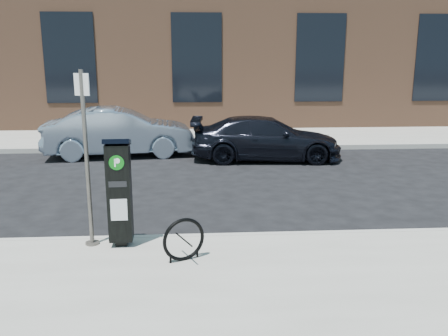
{
  "coord_description": "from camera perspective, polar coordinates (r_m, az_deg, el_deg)",
  "views": [
    {
      "loc": [
        -0.15,
        -7.47,
        3.05
      ],
      "look_at": [
        0.36,
        0.5,
        1.17
      ],
      "focal_mm": 38.0,
      "sensor_mm": 36.0,
      "label": 1
    }
  ],
  "objects": [
    {
      "name": "parking_kiosk",
      "position": [
        7.49,
        -12.47,
        -2.71
      ],
      "size": [
        0.41,
        0.36,
        1.72
      ],
      "rotation": [
        0.0,
        0.0,
        0.03
      ],
      "color": "black",
      "rests_on": "sidewalk_near"
    },
    {
      "name": "bike_rack",
      "position": [
        6.96,
        -4.86,
        -8.59
      ],
      "size": [
        0.61,
        0.32,
        0.65
      ],
      "rotation": [
        0.0,
        0.0,
        0.43
      ],
      "color": "black",
      "rests_on": "sidewalk_near"
    },
    {
      "name": "car_silver",
      "position": [
        15.23,
        -12.45,
        4.25
      ],
      "size": [
        4.75,
        2.13,
        1.51
      ],
      "primitive_type": "imported",
      "rotation": [
        0.0,
        0.0,
        1.69
      ],
      "color": "#8899AD",
      "rests_on": "ground"
    },
    {
      "name": "curb_near",
      "position": [
        8.02,
        -2.34,
        -8.54
      ],
      "size": [
        60.0,
        0.12,
        0.16
      ],
      "primitive_type": "cube",
      "color": "#9E9B93",
      "rests_on": "ground"
    },
    {
      "name": "sidewalk_far",
      "position": [
        21.68,
        -3.23,
        5.31
      ],
      "size": [
        60.0,
        12.0,
        0.15
      ],
      "primitive_type": "cube",
      "color": "gray",
      "rests_on": "ground"
    },
    {
      "name": "ground",
      "position": [
        8.07,
        -2.33,
        -8.99
      ],
      "size": [
        120.0,
        120.0,
        0.0
      ],
      "primitive_type": "plane",
      "color": "black",
      "rests_on": "ground"
    },
    {
      "name": "sign_pole",
      "position": [
        7.52,
        -16.17,
        0.82
      ],
      "size": [
        0.23,
        0.22,
        2.72
      ],
      "rotation": [
        0.0,
        0.0,
        -0.33
      ],
      "color": "#605954",
      "rests_on": "sidewalk_near"
    },
    {
      "name": "building",
      "position": [
        24.49,
        -3.42,
        15.76
      ],
      "size": [
        28.0,
        10.05,
        8.25
      ],
      "color": "brown",
      "rests_on": "ground"
    },
    {
      "name": "car_dark",
      "position": [
        14.38,
        5.05,
        3.57
      ],
      "size": [
        4.6,
        2.11,
        1.3
      ],
      "primitive_type": "imported",
      "rotation": [
        0.0,
        0.0,
        1.51
      ],
      "color": "black",
      "rests_on": "ground"
    },
    {
      "name": "curb_far",
      "position": [
        15.77,
        -3.04,
        2.33
      ],
      "size": [
        60.0,
        0.12,
        0.16
      ],
      "primitive_type": "cube",
      "color": "#9E9B93",
      "rests_on": "ground"
    }
  ]
}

